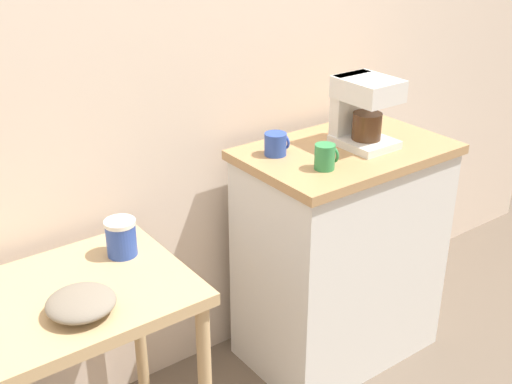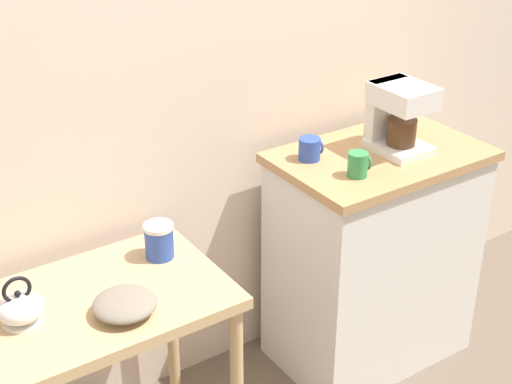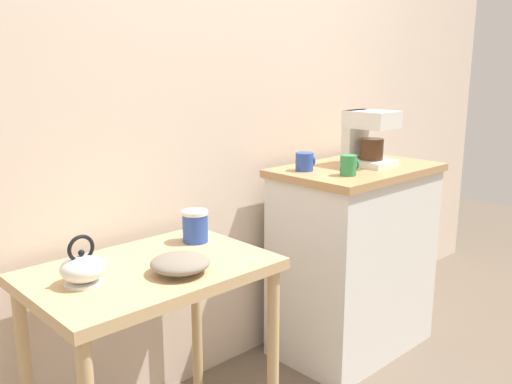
% 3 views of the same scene
% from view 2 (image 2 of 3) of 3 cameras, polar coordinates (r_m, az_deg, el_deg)
% --- Properties ---
extents(back_wall, '(4.40, 0.10, 2.80)m').
position_cam_2_polar(back_wall, '(2.75, -2.48, 12.36)').
color(back_wall, beige).
rests_on(back_wall, ground_plane).
extents(wooden_table, '(0.80, 0.54, 0.74)m').
position_cam_2_polar(wooden_table, '(2.50, -11.50, -9.74)').
color(wooden_table, tan).
rests_on(wooden_table, ground_plane).
extents(kitchen_counter, '(0.79, 0.51, 0.93)m').
position_cam_2_polar(kitchen_counter, '(3.12, 8.69, -4.79)').
color(kitchen_counter, white).
rests_on(kitchen_counter, ground_plane).
extents(bowl_stoneware, '(0.19, 0.19, 0.06)m').
position_cam_2_polar(bowl_stoneware, '(2.33, -9.77, -8.24)').
color(bowl_stoneware, gray).
rests_on(bowl_stoneware, wooden_table).
extents(teakettle, '(0.17, 0.14, 0.16)m').
position_cam_2_polar(teakettle, '(2.36, -17.16, -8.27)').
color(teakettle, white).
rests_on(teakettle, wooden_table).
extents(canister_enamel, '(0.10, 0.10, 0.12)m').
position_cam_2_polar(canister_enamel, '(2.57, -7.25, -3.62)').
color(canister_enamel, '#2D4CAD').
rests_on(canister_enamel, wooden_table).
extents(coffee_maker, '(0.18, 0.22, 0.26)m').
position_cam_2_polar(coffee_maker, '(2.89, 10.49, 5.77)').
color(coffee_maker, white).
rests_on(coffee_maker, kitchen_counter).
extents(mug_tall_green, '(0.08, 0.07, 0.09)m').
position_cam_2_polar(mug_tall_green, '(2.69, 7.65, 2.07)').
color(mug_tall_green, '#338C4C').
rests_on(mug_tall_green, kitchen_counter).
extents(mug_blue, '(0.09, 0.08, 0.08)m').
position_cam_2_polar(mug_blue, '(2.80, 4.06, 3.24)').
color(mug_blue, '#2D4CAD').
rests_on(mug_blue, kitchen_counter).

